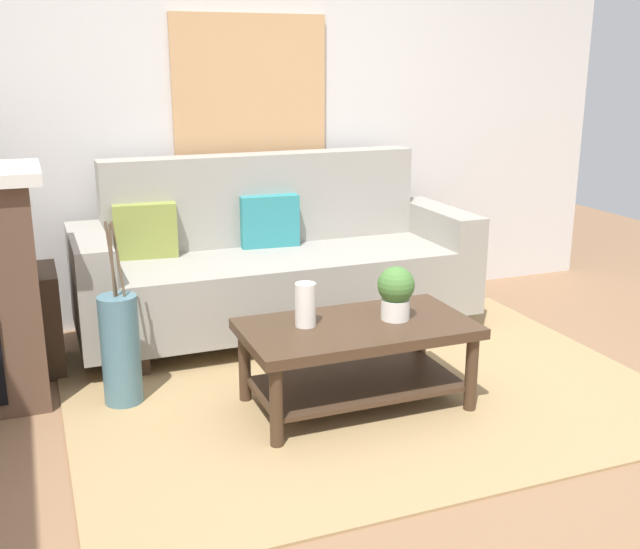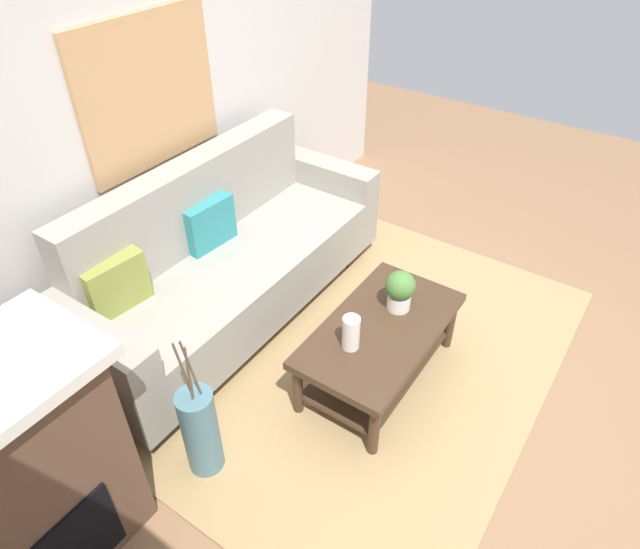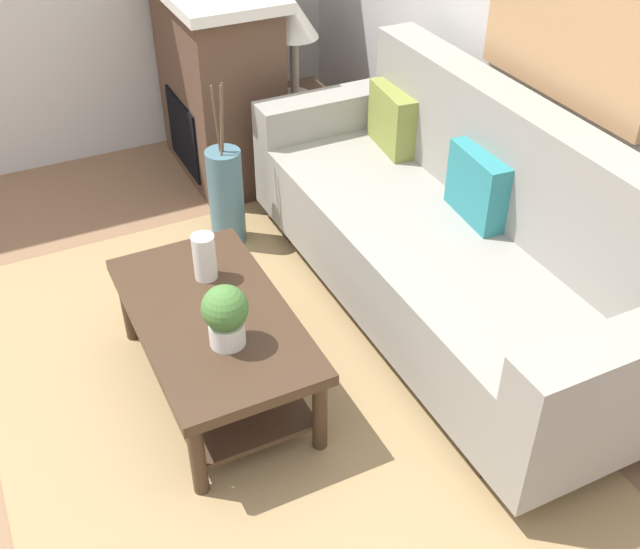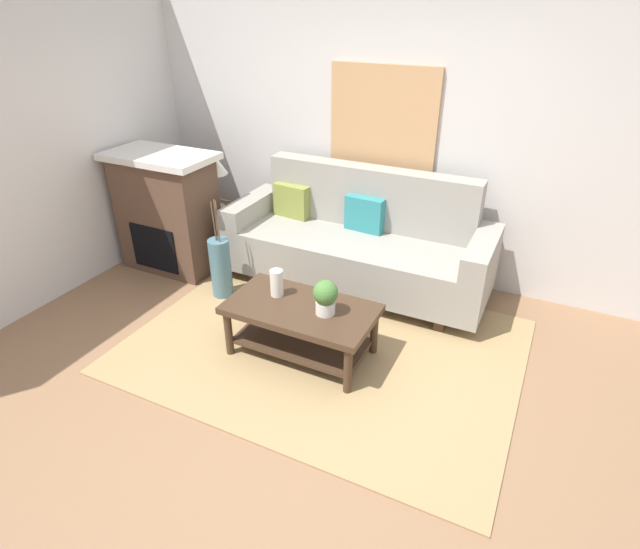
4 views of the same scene
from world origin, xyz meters
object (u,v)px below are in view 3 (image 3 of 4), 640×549
object	(u,v)px
coffee_table	(214,334)
tabletop_vase	(204,257)
throw_pillow_teal	(478,186)
floor_vase	(226,198)
couch	(449,239)
table_lamp	(294,22)
potted_plant_tabletop	(225,314)
throw_pillow_olive	(393,119)
fireplace	(219,82)
side_table	(296,139)

from	to	relation	value
coffee_table	tabletop_vase	bearing A→B (deg)	165.19
throw_pillow_teal	tabletop_vase	xyz separation A→B (m)	(-0.21, -1.23, -0.15)
coffee_table	floor_vase	size ratio (longest dim) A/B	1.97
couch	floor_vase	distance (m)	1.27
tabletop_vase	floor_vase	distance (m)	0.94
throw_pillow_teal	table_lamp	bearing A→B (deg)	-171.67
potted_plant_tabletop	coffee_table	bearing A→B (deg)	178.91
throw_pillow_teal	couch	bearing A→B (deg)	-90.00
throw_pillow_olive	throw_pillow_teal	size ratio (longest dim) A/B	1.00
throw_pillow_olive	fireplace	xyz separation A→B (m)	(-1.06, -0.57, -0.09)
throw_pillow_teal	coffee_table	distance (m)	1.34
fireplace	couch	bearing A→B (deg)	13.82
couch	potted_plant_tabletop	bearing A→B (deg)	-79.16
side_table	fireplace	size ratio (longest dim) A/B	0.48
floor_vase	throw_pillow_olive	bearing A→B (deg)	71.93
couch	tabletop_vase	world-z (taller)	couch
throw_pillow_olive	throw_pillow_teal	distance (m)	0.76
couch	potted_plant_tabletop	size ratio (longest dim) A/B	9.13
throw_pillow_teal	table_lamp	distance (m)	1.54
throw_pillow_olive	fireplace	world-z (taller)	fireplace
tabletop_vase	table_lamp	size ratio (longest dim) A/B	0.37
tabletop_vase	floor_vase	bearing A→B (deg)	154.81
throw_pillow_olive	side_table	distance (m)	0.87
couch	side_table	distance (m)	1.51
coffee_table	potted_plant_tabletop	xyz separation A→B (m)	(0.20, -0.00, 0.26)
tabletop_vase	potted_plant_tabletop	xyz separation A→B (m)	(0.44, -0.07, 0.04)
tabletop_vase	potted_plant_tabletop	bearing A→B (deg)	-8.66
throw_pillow_olive	fireplace	size ratio (longest dim) A/B	0.31
side_table	table_lamp	distance (m)	0.71
couch	coffee_table	size ratio (longest dim) A/B	2.18
potted_plant_tabletop	table_lamp	bearing A→B (deg)	148.01
couch	coffee_table	xyz separation A→B (m)	(0.02, -1.17, -0.12)
table_lamp	floor_vase	world-z (taller)	table_lamp
throw_pillow_teal	side_table	distance (m)	1.56
coffee_table	throw_pillow_teal	bearing A→B (deg)	91.04
side_table	couch	bearing A→B (deg)	3.61
coffee_table	floor_vase	xyz separation A→B (m)	(-1.06, 0.45, -0.04)
table_lamp	fireplace	xyz separation A→B (m)	(-0.32, -0.35, -0.41)
tabletop_vase	table_lamp	world-z (taller)	table_lamp
throw_pillow_teal	side_table	world-z (taller)	throw_pillow_teal
coffee_table	side_table	size ratio (longest dim) A/B	1.96
fireplace	side_table	bearing A→B (deg)	47.46
throw_pillow_teal	coffee_table	xyz separation A→B (m)	(0.02, -1.29, -0.37)
coffee_table	potted_plant_tabletop	world-z (taller)	potted_plant_tabletop
potted_plant_tabletop	side_table	distance (m)	2.05
throw_pillow_olive	potted_plant_tabletop	distance (m)	1.63
tabletop_vase	throw_pillow_teal	bearing A→B (deg)	80.06
side_table	table_lamp	world-z (taller)	table_lamp
coffee_table	floor_vase	world-z (taller)	floor_vase
coffee_table	table_lamp	xyz separation A→B (m)	(-1.52, 1.07, 0.68)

